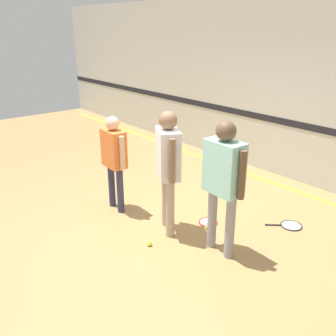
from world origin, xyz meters
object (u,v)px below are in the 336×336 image
at_px(person_instructor, 168,160).
at_px(racket_second_spare, 290,225).
at_px(racket_spare_on_floor, 208,223).
at_px(tennis_ball_near_instructor, 150,244).
at_px(tennis_ball_by_spare_racket, 208,227).
at_px(person_student_left, 114,153).
at_px(person_student_right, 224,174).

relative_size(person_instructor, racket_second_spare, 3.39).
bearing_deg(racket_spare_on_floor, person_instructor, -66.81).
xyz_separation_m(person_instructor, tennis_ball_near_instructor, (0.16, -0.44, -0.99)).
bearing_deg(tennis_ball_by_spare_racket, racket_second_spare, 54.55).
bearing_deg(person_instructor, tennis_ball_by_spare_racket, 80.86).
distance_m(person_instructor, tennis_ball_near_instructor, 1.10).
xyz_separation_m(racket_second_spare, tennis_ball_by_spare_racket, (-0.68, -0.95, 0.02)).
relative_size(person_student_left, tennis_ball_by_spare_racket, 21.88).
xyz_separation_m(racket_spare_on_floor, tennis_ball_near_instructor, (-0.07, -0.99, 0.02)).
height_order(person_instructor, racket_second_spare, person_instructor).
bearing_deg(tennis_ball_near_instructor, tennis_ball_by_spare_racket, 78.14).
height_order(tennis_ball_near_instructor, tennis_ball_by_spare_racket, same).
height_order(racket_spare_on_floor, racket_second_spare, same).
bearing_deg(tennis_ball_by_spare_racket, person_student_right, -29.99).
bearing_deg(racket_second_spare, tennis_ball_by_spare_racket, 7.32).
bearing_deg(person_student_right, person_instructor, 13.64).
bearing_deg(tennis_ball_near_instructor, person_student_right, 43.08).
height_order(racket_spare_on_floor, tennis_ball_by_spare_racket, tennis_ball_by_spare_racket).
xyz_separation_m(person_student_left, person_student_right, (1.81, 0.35, 0.13)).
height_order(person_student_right, racket_second_spare, person_student_right).
bearing_deg(person_student_right, tennis_ball_near_instructor, 45.24).
height_order(person_instructor, racket_spare_on_floor, person_instructor).
distance_m(racket_second_spare, tennis_ball_near_instructor, 2.02).
bearing_deg(racket_second_spare, racket_spare_on_floor, -0.54).
distance_m(racket_second_spare, tennis_ball_by_spare_racket, 1.17).
bearing_deg(person_student_left, tennis_ball_by_spare_racket, 28.07).
distance_m(person_student_right, tennis_ball_by_spare_racket, 1.13).
distance_m(person_student_right, racket_second_spare, 1.60).
relative_size(person_instructor, racket_spare_on_floor, 3.56).
xyz_separation_m(person_student_right, racket_second_spare, (0.22, 1.22, -1.02)).
xyz_separation_m(person_instructor, racket_spare_on_floor, (0.23, 0.55, -1.02)).
xyz_separation_m(racket_spare_on_floor, racket_second_spare, (0.79, 0.83, -0.00)).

